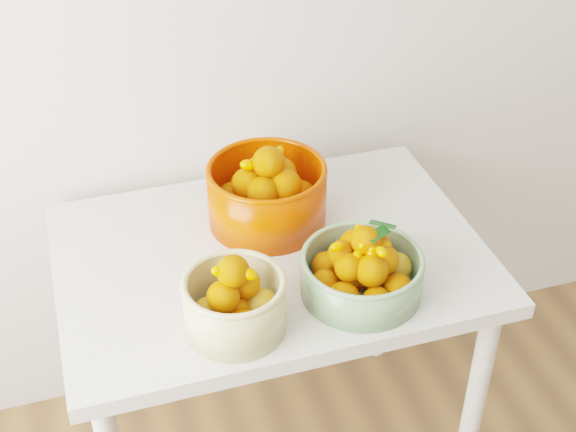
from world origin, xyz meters
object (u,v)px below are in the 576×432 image
at_px(table, 271,282).
at_px(bowl_cream, 235,302).
at_px(bowl_green, 362,270).
at_px(bowl_orange, 267,193).

distance_m(table, bowl_cream, 0.31).
distance_m(bowl_green, bowl_orange, 0.34).
xyz_separation_m(bowl_cream, bowl_green, (0.29, 0.03, -0.01)).
bearing_deg(bowl_cream, bowl_orange, 63.98).
bearing_deg(bowl_orange, bowl_green, -68.43).
bearing_deg(table, bowl_green, -52.19).
height_order(bowl_cream, bowl_orange, bowl_orange).
bearing_deg(table, bowl_cream, -122.17).
bearing_deg(bowl_orange, table, -102.70).
xyz_separation_m(bowl_cream, bowl_orange, (0.17, 0.34, 0.01)).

